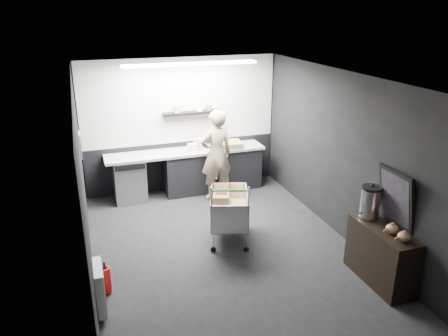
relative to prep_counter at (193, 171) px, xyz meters
name	(u,v)px	position (x,y,z in m)	size (l,w,h in m)	color
floor	(225,250)	(-0.14, -2.42, -0.46)	(5.50, 5.50, 0.00)	black
ceiling	(225,78)	(-0.14, -2.42, 2.24)	(5.50, 5.50, 0.00)	silver
wall_back	(181,125)	(-0.14, 0.33, 0.89)	(5.50, 5.50, 0.00)	black
wall_front	(321,271)	(-0.14, -5.17, 0.89)	(5.50, 5.50, 0.00)	black
wall_left	(83,187)	(-2.14, -2.42, 0.89)	(5.50, 5.50, 0.00)	black
wall_right	(342,156)	(1.86, -2.42, 0.89)	(5.50, 5.50, 0.00)	black
kitchen_wall_panel	(181,101)	(-0.14, 0.31, 1.39)	(3.95, 0.02, 1.70)	silver
dado_panel	(183,164)	(-0.14, 0.31, 0.04)	(3.95, 0.02, 1.00)	black
floating_shelf	(192,113)	(0.06, 0.20, 1.16)	(1.20, 0.22, 0.04)	black
wall_clock	(247,82)	(1.26, 0.30, 1.69)	(0.20, 0.20, 0.03)	white
poster	(80,145)	(-2.12, -1.12, 1.09)	(0.02, 0.30, 0.40)	white
poster_red_band	(80,141)	(-2.11, -1.12, 1.16)	(0.01, 0.22, 0.10)	red
radiator	(100,288)	(-2.08, -3.32, -0.11)	(0.10, 0.50, 0.60)	white
ceiling_strip	(191,64)	(-0.14, -0.57, 2.21)	(2.40, 0.20, 0.04)	white
prep_counter	(193,171)	(0.00, 0.00, 0.00)	(3.20, 0.61, 0.90)	black
person	(216,155)	(0.36, -0.45, 0.45)	(0.66, 0.43, 1.80)	beige
shopping_cart	(229,210)	(0.05, -2.10, 0.07)	(0.88, 1.17, 1.10)	silver
sideboard	(381,247)	(1.65, -3.85, 0.06)	(0.46, 1.08, 1.62)	black
fire_extinguisher	(106,279)	(-1.99, -2.95, -0.24)	(0.14, 0.14, 0.45)	red
cardboard_box	(228,145)	(0.73, -0.05, 0.50)	(0.57, 0.43, 0.11)	#A37D56
pink_tub	(199,144)	(0.14, 0.00, 0.55)	(0.22, 0.22, 0.22)	beige
white_container	(192,147)	(-0.02, -0.05, 0.52)	(0.17, 0.13, 0.15)	white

